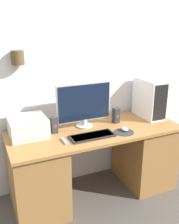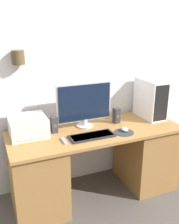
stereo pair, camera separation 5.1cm
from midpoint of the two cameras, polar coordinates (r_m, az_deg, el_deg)
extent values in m
plane|color=#4C4742|center=(2.77, 3.79, -20.83)|extent=(12.00, 12.00, 0.00)
cube|color=silver|center=(2.80, -2.50, 10.43)|extent=(6.40, 0.05, 2.70)
cylinder|color=#4C3D23|center=(2.53, -15.94, 11.32)|extent=(0.12, 0.12, 0.13)
cube|color=olive|center=(2.63, 0.80, -4.19)|extent=(1.74, 0.66, 0.03)
cube|color=olive|center=(2.64, -11.86, -13.76)|extent=(0.49, 0.61, 0.72)
cube|color=olive|center=(3.08, 11.38, -8.61)|extent=(0.49, 0.61, 0.72)
cylinder|color=#B7B7BC|center=(2.70, -1.64, -2.98)|extent=(0.17, 0.17, 0.02)
cylinder|color=#B7B7BC|center=(2.69, -1.65, -2.19)|extent=(0.05, 0.05, 0.06)
cube|color=#B7B7BC|center=(2.63, -1.76, 2.18)|extent=(0.58, 0.03, 0.39)
cube|color=black|center=(2.61, -1.62, 2.08)|extent=(0.54, 0.01, 0.36)
cube|color=black|center=(2.47, 0.03, -5.25)|extent=(0.43, 0.17, 0.02)
cube|color=#424242|center=(2.47, 0.03, -5.14)|extent=(0.40, 0.14, 0.01)
cylinder|color=#2D2D33|center=(2.59, 6.93, -4.37)|extent=(0.20, 0.20, 0.00)
ellipsoid|color=silver|center=(2.60, 7.10, -3.70)|extent=(0.06, 0.09, 0.04)
cube|color=white|center=(2.98, 12.40, 2.98)|extent=(0.19, 0.39, 0.43)
cube|color=black|center=(2.84, 14.64, 1.94)|extent=(0.17, 0.01, 0.39)
cube|color=beige|center=(2.54, -13.85, -3.13)|extent=(0.34, 0.35, 0.18)
cube|color=white|center=(2.47, -13.30, -5.03)|extent=(0.24, 0.16, 0.01)
cube|color=#2D2D33|center=(2.56, -8.28, -2.76)|extent=(0.06, 0.08, 0.16)
cylinder|color=#47474C|center=(2.53, -8.03, -3.07)|extent=(0.04, 0.00, 0.04)
cube|color=#2D2D33|center=(2.80, 5.25, -0.69)|extent=(0.06, 0.08, 0.16)
cylinder|color=#47474C|center=(2.76, 5.65, -0.96)|extent=(0.04, 0.00, 0.04)
cube|color=gray|center=(2.39, -6.07, -6.31)|extent=(0.03, 0.13, 0.02)
camera|label=1|loc=(0.03, -90.57, -0.20)|focal=42.00mm
camera|label=2|loc=(0.03, 89.43, 0.20)|focal=42.00mm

